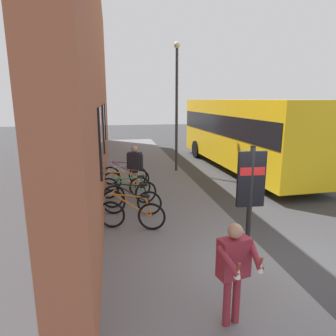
{
  "coord_description": "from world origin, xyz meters",
  "views": [
    {
      "loc": [
        -5.06,
        3.22,
        3.38
      ],
      "look_at": [
        2.83,
        1.74,
        1.55
      ],
      "focal_mm": 32.35,
      "sensor_mm": 36.0,
      "label": 1
    }
  ],
  "objects_px": {
    "bicycle_end_of_row": "(132,214)",
    "street_lamp": "(177,98)",
    "tourist_with_hotdogs": "(234,264)",
    "bicycle_far_end": "(130,193)",
    "city_bus": "(243,130)",
    "bicycle_leaning_wall": "(125,175)",
    "transit_info_sign": "(251,187)",
    "bicycle_mid_rack": "(132,202)",
    "bicycle_beside_lamp": "(126,179)",
    "pedestrian_by_facade": "(135,164)",
    "bicycle_under_window": "(125,187)"
  },
  "relations": [
    {
      "from": "bicycle_end_of_row",
      "to": "bicycle_beside_lamp",
      "type": "xyz_separation_m",
      "value": [
        3.5,
        -0.04,
        0.0
      ]
    },
    {
      "from": "transit_info_sign",
      "to": "tourist_with_hotdogs",
      "type": "relative_size",
      "value": 1.51
    },
    {
      "from": "tourist_with_hotdogs",
      "to": "bicycle_far_end",
      "type": "bearing_deg",
      "value": 11.81
    },
    {
      "from": "street_lamp",
      "to": "bicycle_far_end",
      "type": "bearing_deg",
      "value": 151.41
    },
    {
      "from": "bicycle_under_window",
      "to": "tourist_with_hotdogs",
      "type": "bearing_deg",
      "value": -168.38
    },
    {
      "from": "bicycle_end_of_row",
      "to": "city_bus",
      "type": "distance_m",
      "value": 8.76
    },
    {
      "from": "city_bus",
      "to": "bicycle_mid_rack",
      "type": "bearing_deg",
      "value": 133.38
    },
    {
      "from": "bicycle_leaning_wall",
      "to": "street_lamp",
      "type": "distance_m",
      "value": 4.34
    },
    {
      "from": "transit_info_sign",
      "to": "city_bus",
      "type": "xyz_separation_m",
      "value": [
        8.46,
        -3.6,
        0.2
      ]
    },
    {
      "from": "transit_info_sign",
      "to": "city_bus",
      "type": "bearing_deg",
      "value": -23.07
    },
    {
      "from": "tourist_with_hotdogs",
      "to": "bicycle_under_window",
      "type": "bearing_deg",
      "value": 11.62
    },
    {
      "from": "bicycle_end_of_row",
      "to": "street_lamp",
      "type": "height_order",
      "value": "street_lamp"
    },
    {
      "from": "pedestrian_by_facade",
      "to": "bicycle_end_of_row",
      "type": "bearing_deg",
      "value": 173.87
    },
    {
      "from": "bicycle_mid_rack",
      "to": "bicycle_leaning_wall",
      "type": "xyz_separation_m",
      "value": [
        3.21,
        0.05,
        0.0
      ]
    },
    {
      "from": "bicycle_under_window",
      "to": "pedestrian_by_facade",
      "type": "distance_m",
      "value": 1.05
    },
    {
      "from": "bicycle_under_window",
      "to": "pedestrian_by_facade",
      "type": "xyz_separation_m",
      "value": [
        0.73,
        -0.42,
        0.62
      ]
    },
    {
      "from": "bicycle_under_window",
      "to": "tourist_with_hotdogs",
      "type": "xyz_separation_m",
      "value": [
        -6.22,
        -1.28,
        0.59
      ]
    },
    {
      "from": "bicycle_mid_rack",
      "to": "transit_info_sign",
      "type": "bearing_deg",
      "value": -144.99
    },
    {
      "from": "bicycle_mid_rack",
      "to": "bicycle_leaning_wall",
      "type": "distance_m",
      "value": 3.21
    },
    {
      "from": "pedestrian_by_facade",
      "to": "street_lamp",
      "type": "distance_m",
      "value": 4.31
    },
    {
      "from": "bicycle_leaning_wall",
      "to": "tourist_with_hotdogs",
      "type": "relative_size",
      "value": 1.11
    },
    {
      "from": "bicycle_leaning_wall",
      "to": "transit_info_sign",
      "type": "xyz_separation_m",
      "value": [
        -6.25,
        -2.18,
        1.21
      ]
    },
    {
      "from": "pedestrian_by_facade",
      "to": "bicycle_leaning_wall",
      "type": "bearing_deg",
      "value": 20.49
    },
    {
      "from": "bicycle_leaning_wall",
      "to": "bicycle_end_of_row",
      "type": "bearing_deg",
      "value": 179.88
    },
    {
      "from": "bicycle_under_window",
      "to": "bicycle_beside_lamp",
      "type": "relative_size",
      "value": 1.01
    },
    {
      "from": "bicycle_leaning_wall",
      "to": "street_lamp",
      "type": "relative_size",
      "value": 0.31
    },
    {
      "from": "pedestrian_by_facade",
      "to": "tourist_with_hotdogs",
      "type": "distance_m",
      "value": 7.01
    },
    {
      "from": "bicycle_mid_rack",
      "to": "city_bus",
      "type": "xyz_separation_m",
      "value": [
        5.42,
        -5.73,
        1.41
      ]
    },
    {
      "from": "pedestrian_by_facade",
      "to": "street_lamp",
      "type": "height_order",
      "value": "street_lamp"
    },
    {
      "from": "bicycle_under_window",
      "to": "street_lamp",
      "type": "relative_size",
      "value": 0.31
    },
    {
      "from": "tourist_with_hotdogs",
      "to": "transit_info_sign",
      "type": "bearing_deg",
      "value": -31.17
    },
    {
      "from": "bicycle_beside_lamp",
      "to": "city_bus",
      "type": "xyz_separation_m",
      "value": [
        2.91,
        -5.75,
        1.41
      ]
    },
    {
      "from": "bicycle_leaning_wall",
      "to": "street_lamp",
      "type": "height_order",
      "value": "street_lamp"
    },
    {
      "from": "transit_info_sign",
      "to": "city_bus",
      "type": "distance_m",
      "value": 9.2
    },
    {
      "from": "bicycle_leaning_wall",
      "to": "tourist_with_hotdogs",
      "type": "bearing_deg",
      "value": -171.32
    },
    {
      "from": "bicycle_under_window",
      "to": "bicycle_beside_lamp",
      "type": "bearing_deg",
      "value": -6.69
    },
    {
      "from": "transit_info_sign",
      "to": "tourist_with_hotdogs",
      "type": "bearing_deg",
      "value": 148.83
    },
    {
      "from": "bicycle_mid_rack",
      "to": "bicycle_beside_lamp",
      "type": "distance_m",
      "value": 2.51
    },
    {
      "from": "bicycle_mid_rack",
      "to": "bicycle_far_end",
      "type": "relative_size",
      "value": 0.99
    },
    {
      "from": "bicycle_end_of_row",
      "to": "bicycle_under_window",
      "type": "bearing_deg",
      "value": 1.52
    },
    {
      "from": "bicycle_mid_rack",
      "to": "bicycle_far_end",
      "type": "height_order",
      "value": "same"
    },
    {
      "from": "city_bus",
      "to": "bicycle_end_of_row",
      "type": "bearing_deg",
      "value": 137.9
    },
    {
      "from": "pedestrian_by_facade",
      "to": "tourist_with_hotdogs",
      "type": "bearing_deg",
      "value": -172.96
    },
    {
      "from": "bicycle_far_end",
      "to": "bicycle_beside_lamp",
      "type": "height_order",
      "value": "same"
    },
    {
      "from": "bicycle_beside_lamp",
      "to": "bicycle_leaning_wall",
      "type": "distance_m",
      "value": 0.7
    },
    {
      "from": "bicycle_under_window",
      "to": "bicycle_beside_lamp",
      "type": "height_order",
      "value": "same"
    },
    {
      "from": "pedestrian_by_facade",
      "to": "bicycle_beside_lamp",
      "type": "bearing_deg",
      "value": 54.88
    },
    {
      "from": "bicycle_mid_rack",
      "to": "bicycle_far_end",
      "type": "xyz_separation_m",
      "value": [
        0.78,
        -0.01,
        0.0
      ]
    },
    {
      "from": "bicycle_mid_rack",
      "to": "city_bus",
      "type": "height_order",
      "value": "city_bus"
    },
    {
      "from": "bicycle_leaning_wall",
      "to": "transit_info_sign",
      "type": "bearing_deg",
      "value": -160.76
    }
  ]
}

